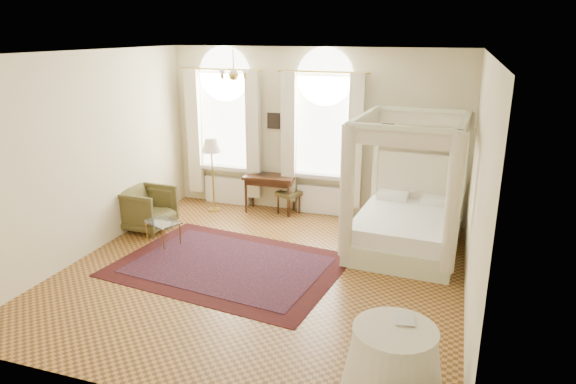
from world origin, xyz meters
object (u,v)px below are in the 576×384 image
object	(u,v)px
canopy_bed	(406,222)
stool	(289,195)
nightstand	(417,214)
armchair	(147,209)
writing_desk	(270,181)
coffee_table	(162,224)
floor_lamp	(211,149)
side_table	(393,360)

from	to	relation	value
canopy_bed	stool	distance (m)	2.71
nightstand	armchair	distance (m)	5.09
writing_desk	armchair	world-z (taller)	armchair
nightstand	coffee_table	distance (m)	4.69
nightstand	armchair	size ratio (longest dim) A/B	0.65
floor_lamp	nightstand	bearing A→B (deg)	3.87
armchair	floor_lamp	xyz separation A→B (m)	(0.71, 1.36, 0.91)
nightstand	stool	xyz separation A→B (m)	(-2.55, 0.01, 0.10)
floor_lamp	stool	bearing A→B (deg)	10.47
canopy_bed	side_table	xyz separation A→B (m)	(0.26, -3.65, -0.17)
nightstand	floor_lamp	distance (m)	4.24
armchair	side_table	xyz separation A→B (m)	(4.98, -3.16, -0.05)
canopy_bed	nightstand	bearing A→B (deg)	85.02
canopy_bed	side_table	size ratio (longest dim) A/B	2.18
canopy_bed	coffee_table	xyz separation A→B (m)	(-4.06, -1.01, -0.16)
coffee_table	side_table	world-z (taller)	side_table
coffee_table	side_table	bearing A→B (deg)	-31.41
floor_lamp	side_table	world-z (taller)	floor_lamp
coffee_table	floor_lamp	world-z (taller)	floor_lamp
stool	coffee_table	xyz separation A→B (m)	(-1.61, -2.16, -0.02)
nightstand	writing_desk	size ratio (longest dim) A/B	0.55
writing_desk	floor_lamp	world-z (taller)	floor_lamp
armchair	floor_lamp	bearing A→B (deg)	-25.38
nightstand	writing_desk	distance (m)	2.98
nightstand	coffee_table	size ratio (longest dim) A/B	0.80
nightstand	stool	world-z (taller)	nightstand
writing_desk	side_table	xyz separation A→B (m)	(3.12, -4.80, -0.31)
nightstand	stool	distance (m)	2.55
canopy_bed	floor_lamp	distance (m)	4.17
writing_desk	floor_lamp	xyz separation A→B (m)	(-1.15, -0.29, 0.65)
stool	floor_lamp	world-z (taller)	floor_lamp
stool	coffee_table	bearing A→B (deg)	-126.70
coffee_table	nightstand	bearing A→B (deg)	27.35
writing_desk	coffee_table	size ratio (longest dim) A/B	1.46
canopy_bed	stool	xyz separation A→B (m)	(-2.45, 1.15, -0.13)
nightstand	writing_desk	xyz separation A→B (m)	(-2.96, 0.01, 0.37)
stool	side_table	size ratio (longest dim) A/B	0.51
stool	side_table	xyz separation A→B (m)	(2.71, -4.80, -0.04)
stool	nightstand	bearing A→B (deg)	-0.20
canopy_bed	coffee_table	distance (m)	4.19
floor_lamp	side_table	bearing A→B (deg)	-46.64
canopy_bed	nightstand	world-z (taller)	canopy_bed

